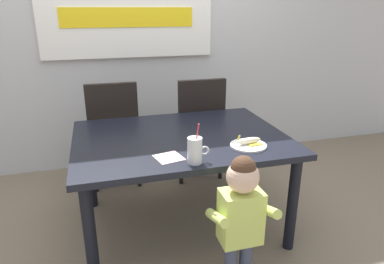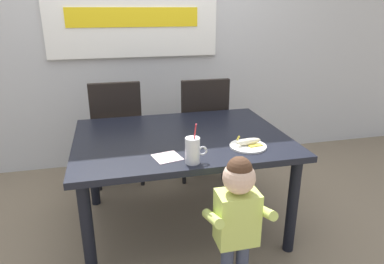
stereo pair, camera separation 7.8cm
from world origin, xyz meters
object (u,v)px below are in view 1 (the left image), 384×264
(dining_chair_right, at_px, (198,123))
(paper_napkin, at_px, (169,158))
(dining_table, at_px, (181,147))
(toddler_standing, at_px, (241,211))
(snack_plate, at_px, (248,145))
(peeled_banana, at_px, (249,141))
(dining_chair_left, at_px, (113,128))
(milk_cup, at_px, (195,152))

(dining_chair_right, relative_size, paper_napkin, 6.40)
(dining_table, relative_size, toddler_standing, 1.70)
(dining_chair_right, bearing_deg, snack_plate, 91.28)
(toddler_standing, bearing_deg, paper_napkin, 129.47)
(snack_plate, height_order, peeled_banana, peeled_banana)
(dining_chair_right, relative_size, snack_plate, 4.17)
(dining_chair_right, relative_size, peeled_banana, 5.52)
(toddler_standing, xyz_separation_m, peeled_banana, (0.23, 0.42, 0.21))
(dining_chair_left, relative_size, snack_plate, 4.17)
(toddler_standing, height_order, milk_cup, milk_cup)
(dining_chair_left, bearing_deg, milk_cup, 107.51)
(dining_table, distance_m, dining_chair_right, 0.81)
(dining_chair_left, distance_m, dining_chair_right, 0.76)
(dining_chair_left, bearing_deg, snack_plate, 125.72)
(toddler_standing, xyz_separation_m, paper_napkin, (-0.30, 0.37, 0.18))
(toddler_standing, height_order, paper_napkin, toddler_standing)
(snack_plate, bearing_deg, milk_cup, -159.77)
(toddler_standing, bearing_deg, snack_plate, 62.11)
(dining_table, height_order, peeled_banana, peeled_banana)
(milk_cup, relative_size, peeled_banana, 1.42)
(snack_plate, bearing_deg, toddler_standing, -117.89)
(dining_chair_right, distance_m, toddler_standing, 1.45)
(dining_chair_left, xyz_separation_m, paper_napkin, (0.26, -1.13, 0.17))
(peeled_banana, relative_size, paper_napkin, 1.16)
(dining_chair_right, relative_size, milk_cup, 3.89)
(dining_chair_left, relative_size, peeled_banana, 5.52)
(toddler_standing, height_order, snack_plate, toddler_standing)
(snack_plate, relative_size, peeled_banana, 1.32)
(milk_cup, height_order, snack_plate, milk_cup)
(dining_chair_right, height_order, peeled_banana, dining_chair_right)
(paper_napkin, bearing_deg, snack_plate, 4.42)
(dining_chair_left, bearing_deg, toddler_standing, 110.66)
(milk_cup, bearing_deg, dining_table, 86.77)
(toddler_standing, distance_m, peeled_banana, 0.52)
(toddler_standing, bearing_deg, dining_table, 102.00)
(dining_table, height_order, paper_napkin, paper_napkin)
(dining_chair_left, height_order, peeled_banana, dining_chair_left)
(dining_table, xyz_separation_m, toddler_standing, (0.15, -0.71, -0.10))
(dining_table, distance_m, snack_plate, 0.48)
(toddler_standing, xyz_separation_m, snack_plate, (0.22, 0.41, 0.19))
(dining_chair_right, xyz_separation_m, peeled_banana, (0.03, -1.02, 0.20))
(dining_chair_right, xyz_separation_m, paper_napkin, (-0.50, -1.07, 0.17))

